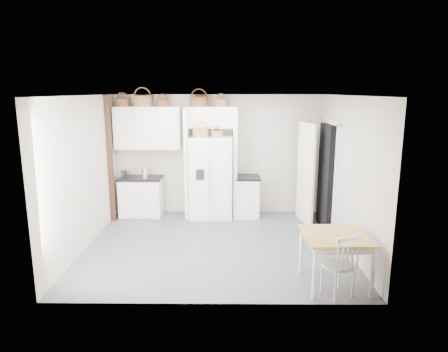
{
  "coord_description": "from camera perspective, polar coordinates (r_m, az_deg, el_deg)",
  "views": [
    {
      "loc": [
        0.21,
        -6.66,
        2.67
      ],
      "look_at": [
        0.14,
        0.4,
        1.17
      ],
      "focal_mm": 32.0,
      "sensor_mm": 36.0,
      "label": 1
    }
  ],
  "objects": [
    {
      "name": "basket_fridge_a",
      "position": [
        8.27,
        -3.38,
        6.12
      ],
      "size": [
        0.32,
        0.32,
        0.17
      ],
      "primitive_type": "cylinder",
      "color": "brown",
      "rests_on": "refrigerator"
    },
    {
      "name": "counter_left",
      "position": [
        8.76,
        -11.86,
        -0.3
      ],
      "size": [
        0.92,
        0.6,
        0.04
      ],
      "primitive_type": "cube",
      "color": "black",
      "rests_on": "base_cab_left"
    },
    {
      "name": "ceiling",
      "position": [
        6.66,
        -1.24,
        11.43
      ],
      "size": [
        4.5,
        4.5,
        0.0
      ],
      "primitive_type": "plane",
      "color": "white",
      "rests_on": "wall_back"
    },
    {
      "name": "basket_upper_b",
      "position": [
        8.68,
        -11.56,
        10.44
      ],
      "size": [
        0.39,
        0.39,
        0.23
      ],
      "primitive_type": "cylinder",
      "color": "brown",
      "rests_on": "upper_cabinet"
    },
    {
      "name": "windsor_chair",
      "position": [
        5.59,
        16.0,
        -12.16
      ],
      "size": [
        0.53,
        0.51,
        0.85
      ],
      "primitive_type": "cube",
      "rotation": [
        0.0,
        0.0,
        0.42
      ],
      "color": "white",
      "rests_on": "floor"
    },
    {
      "name": "basket_upper_c",
      "position": [
        8.6,
        -8.78,
        10.26
      ],
      "size": [
        0.25,
        0.25,
        0.15
      ],
      "primitive_type": "cylinder",
      "color": "#552D15",
      "rests_on": "upper_cabinet"
    },
    {
      "name": "base_cab_right",
      "position": [
        8.67,
        3.37,
        -3.03
      ],
      "size": [
        0.48,
        0.57,
        0.84
      ],
      "primitive_type": "cube",
      "color": "white",
      "rests_on": "floor"
    },
    {
      "name": "floor",
      "position": [
        7.18,
        -1.15,
        -9.81
      ],
      "size": [
        4.5,
        4.5,
        0.0
      ],
      "primitive_type": "plane",
      "color": "#515153",
      "rests_on": "ground"
    },
    {
      "name": "bridge_cabinet",
      "position": [
        8.51,
        -1.86,
        8.36
      ],
      "size": [
        1.12,
        0.34,
        0.45
      ],
      "primitive_type": "cube",
      "color": "white",
      "rests_on": "wall_back"
    },
    {
      "name": "upper_cabinet",
      "position": [
        8.69,
        -10.84,
        6.75
      ],
      "size": [
        1.4,
        0.34,
        0.9
      ],
      "primitive_type": "cube",
      "color": "white",
      "rests_on": "wall_back"
    },
    {
      "name": "basket_upper_a",
      "position": [
        8.78,
        -14.3,
        10.12
      ],
      "size": [
        0.29,
        0.29,
        0.16
      ],
      "primitive_type": "cylinder",
      "color": "#552D15",
      "rests_on": "upper_cabinet"
    },
    {
      "name": "basket_fridge_b",
      "position": [
        8.25,
        -1.01,
        5.98
      ],
      "size": [
        0.23,
        0.23,
        0.12
      ],
      "primitive_type": "cylinder",
      "color": "brown",
      "rests_on": "refrigerator"
    },
    {
      "name": "cookbook_cream",
      "position": [
        8.63,
        -11.15,
        0.51
      ],
      "size": [
        0.04,
        0.17,
        0.25
      ],
      "primitive_type": "cube",
      "rotation": [
        0.0,
        0.0,
        -0.04
      ],
      "color": "beige",
      "rests_on": "counter_left"
    },
    {
      "name": "fridge_panel_right",
      "position": [
        8.5,
        1.59,
        1.73
      ],
      "size": [
        0.08,
        0.6,
        2.3
      ],
      "primitive_type": "cube",
      "color": "white",
      "rests_on": "floor"
    },
    {
      "name": "wall_right",
      "position": [
        7.1,
        17.28,
        0.35
      ],
      "size": [
        0.0,
        4.0,
        4.0
      ],
      "primitive_type": "plane",
      "rotation": [
        1.57,
        0.0,
        -1.57
      ],
      "color": "#B9B2AB",
      "rests_on": "floor"
    },
    {
      "name": "fridge_panel_left",
      "position": [
        8.54,
        -5.28,
        1.74
      ],
      "size": [
        0.08,
        0.6,
        2.3
      ],
      "primitive_type": "cube",
      "color": "white",
      "rests_on": "floor"
    },
    {
      "name": "door_slab",
      "position": [
        8.31,
        11.6,
        0.38
      ],
      "size": [
        0.21,
        0.79,
        2.05
      ],
      "primitive_type": "cube",
      "rotation": [
        0.0,
        0.0,
        -1.36
      ],
      "color": "white",
      "rests_on": "floor"
    },
    {
      "name": "refrigerator",
      "position": [
        8.51,
        -1.86,
        -0.2
      ],
      "size": [
        0.9,
        0.72,
        1.74
      ],
      "primitive_type": "cube",
      "color": "white",
      "rests_on": "floor"
    },
    {
      "name": "dining_table",
      "position": [
        5.89,
        15.52,
        -11.45
      ],
      "size": [
        0.92,
        0.92,
        0.74
      ],
      "primitive_type": "cube",
      "rotation": [
        0.0,
        0.0,
        0.04
      ],
      "color": "brown",
      "rests_on": "floor"
    },
    {
      "name": "wall_left",
      "position": [
        7.23,
        -19.32,
        0.42
      ],
      "size": [
        0.0,
        4.0,
        4.0
      ],
      "primitive_type": "plane",
      "rotation": [
        1.57,
        0.0,
        1.57
      ],
      "color": "#B9B2AB",
      "rests_on": "floor"
    },
    {
      "name": "basket_bridge_a",
      "position": [
        8.51,
        -3.6,
        10.56
      ],
      "size": [
        0.37,
        0.37,
        0.21
      ],
      "primitive_type": "cylinder",
      "color": "#552D15",
      "rests_on": "bridge_cabinet"
    },
    {
      "name": "doorway_void",
      "position": [
        8.07,
        14.55,
        -0.11
      ],
      "size": [
        0.18,
        0.85,
        2.05
      ],
      "primitive_type": "cube",
      "color": "black",
      "rests_on": "floor"
    },
    {
      "name": "basket_bridge_b",
      "position": [
        8.49,
        -0.41,
        10.39
      ],
      "size": [
        0.26,
        0.26,
        0.15
      ],
      "primitive_type": "cylinder",
      "color": "brown",
      "rests_on": "bridge_cabinet"
    },
    {
      "name": "cookbook_red",
      "position": [
        8.64,
        -11.4,
        0.5
      ],
      "size": [
        0.04,
        0.16,
        0.24
      ],
      "primitive_type": "cube",
      "rotation": [
        0.0,
        0.0,
        0.0
      ],
      "color": "red",
      "rests_on": "counter_left"
    },
    {
      "name": "trim_post",
      "position": [
        8.47,
        -15.96,
        2.27
      ],
      "size": [
        0.09,
        0.09,
        2.6
      ],
      "primitive_type": "cube",
      "color": "black",
      "rests_on": "floor"
    },
    {
      "name": "toaster",
      "position": [
        8.81,
        -14.07,
        0.3
      ],
      "size": [
        0.25,
        0.18,
        0.15
      ],
      "primitive_type": "cube",
      "rotation": [
        0.0,
        0.0,
        -0.25
      ],
      "color": "silver",
      "rests_on": "counter_left"
    },
    {
      "name": "wall_back",
      "position": [
        8.77,
        -0.8,
        3.05
      ],
      "size": [
        4.5,
        0.0,
        4.5
      ],
      "primitive_type": "plane",
      "rotation": [
        1.57,
        0.0,
        0.0
      ],
      "color": "#B9B2AB",
      "rests_on": "floor"
    },
    {
      "name": "base_cab_left",
      "position": [
        8.86,
        -11.74,
        -3.0
      ],
      "size": [
        0.88,
        0.56,
        0.82
      ],
      "primitive_type": "cube",
      "color": "white",
      "rests_on": "floor"
    },
    {
      "name": "counter_right",
      "position": [
        8.56,
        3.41,
        -0.18
      ],
      "size": [
        0.52,
        0.61,
        0.04
      ],
      "primitive_type": "cube",
      "color": "black",
      "rests_on": "base_cab_right"
    }
  ]
}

